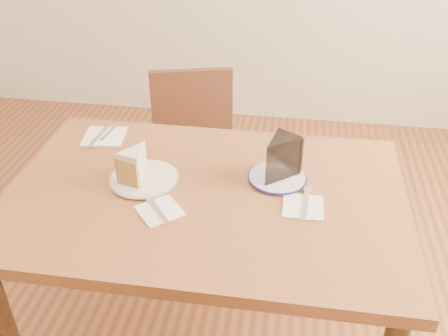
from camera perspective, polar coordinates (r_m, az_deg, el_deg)
table at (r=1.57m, az=-2.05°, el=-5.66°), size 1.20×0.80×0.75m
chair_far at (r=2.18m, az=-3.29°, el=0.72°), size 0.51×0.51×0.84m
plate_cream at (r=1.57m, az=-9.12°, el=-1.20°), size 0.21×0.21×0.01m
plate_navy at (r=1.57m, az=6.10°, el=-1.10°), size 0.18×0.18×0.01m
carrot_cake at (r=1.56m, az=-9.86°, el=0.48°), size 0.10×0.12×0.09m
chocolate_cake at (r=1.52m, az=6.13°, el=0.82°), size 0.14×0.15×0.12m
napkin_cream at (r=1.44m, az=-7.37°, el=-4.86°), size 0.16×0.16×0.00m
napkin_navy at (r=1.46m, az=9.03°, el=-4.37°), size 0.12×0.12×0.00m
napkin_spare at (r=1.84m, az=-13.51°, el=3.54°), size 0.16×0.16×0.00m
fork_cream at (r=1.44m, az=-7.58°, el=-4.77°), size 0.10×0.12×0.00m
knife_navy at (r=1.47m, az=9.33°, el=-3.94°), size 0.03×0.17×0.00m
fork_spare at (r=1.86m, az=-12.90°, el=4.07°), size 0.03×0.14×0.00m
knife_spare at (r=1.84m, az=-14.16°, el=3.49°), size 0.02×0.16×0.00m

